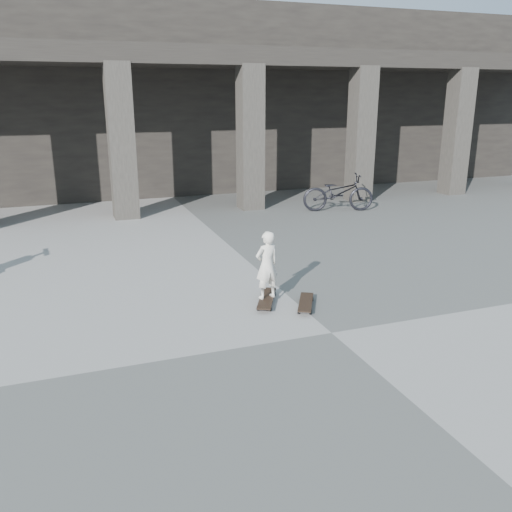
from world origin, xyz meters
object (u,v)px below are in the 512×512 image
object	(u,v)px
longboard	(267,299)
skateboard_spare	(306,303)
child	(267,265)
bicycle	(338,193)

from	to	relation	value
longboard	skateboard_spare	bearing A→B (deg)	-98.91
child	skateboard_spare	bearing A→B (deg)	132.76
skateboard_spare	bicycle	bearing A→B (deg)	-3.64
child	bicycle	xyz separation A→B (m)	(4.46, 5.93, -0.12)
skateboard_spare	bicycle	world-z (taller)	bicycle
skateboard_spare	bicycle	xyz separation A→B (m)	(3.94, 6.31, 0.45)
longboard	bicycle	size ratio (longest dim) A/B	0.47
skateboard_spare	child	world-z (taller)	child
bicycle	longboard	bearing A→B (deg)	159.52
longboard	bicycle	bearing A→B (deg)	-9.89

